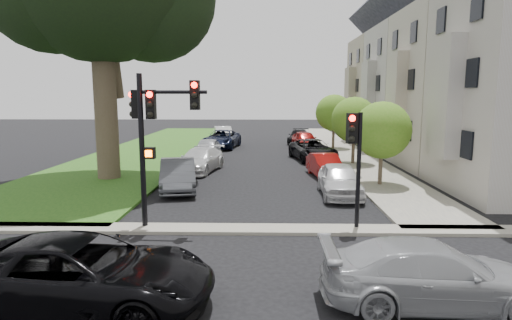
{
  "coord_description": "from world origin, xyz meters",
  "views": [
    {
      "loc": [
        0.37,
        -12.05,
        4.59
      ],
      "look_at": [
        0.0,
        5.0,
        2.0
      ],
      "focal_mm": 30.0,
      "sensor_mm": 36.0,
      "label": 1
    }
  ],
  "objects_px": {
    "car_cross_near": "(80,274)",
    "car_parked_7": "(207,149)",
    "car_parked_3": "(305,140)",
    "car_parked_8": "(222,139)",
    "traffic_signal_secondary": "(355,149)",
    "car_parked_0": "(340,180)",
    "car_parked_5": "(178,175)",
    "car_parked_2": "(313,150)",
    "small_tree_a": "(382,130)",
    "car_parked_9": "(223,134)",
    "car_parked_6": "(200,160)",
    "small_tree_b": "(354,120)",
    "traffic_signal_main": "(154,123)",
    "car_parked_1": "(325,166)",
    "car_parked_4": "(299,137)",
    "car_cross_far": "(432,274)",
    "small_tree_c": "(334,113)"
  },
  "relations": [
    {
      "from": "small_tree_c",
      "to": "car_parked_5",
      "type": "relative_size",
      "value": 1.01
    },
    {
      "from": "traffic_signal_secondary",
      "to": "car_parked_7",
      "type": "bearing_deg",
      "value": 113.6
    },
    {
      "from": "car_cross_near",
      "to": "car_parked_4",
      "type": "distance_m",
      "value": 33.06
    },
    {
      "from": "small_tree_c",
      "to": "car_parked_3",
      "type": "relative_size",
      "value": 1.06
    },
    {
      "from": "car_parked_3",
      "to": "car_cross_near",
      "type": "bearing_deg",
      "value": -112.19
    },
    {
      "from": "car_cross_far",
      "to": "traffic_signal_main",
      "type": "bearing_deg",
      "value": 54.55
    },
    {
      "from": "small_tree_b",
      "to": "car_parked_3",
      "type": "distance_m",
      "value": 9.6
    },
    {
      "from": "small_tree_c",
      "to": "traffic_signal_main",
      "type": "distance_m",
      "value": 24.25
    },
    {
      "from": "car_cross_far",
      "to": "traffic_signal_secondary",
      "type": "bearing_deg",
      "value": 7.22
    },
    {
      "from": "car_parked_2",
      "to": "car_parked_7",
      "type": "distance_m",
      "value": 7.62
    },
    {
      "from": "car_parked_3",
      "to": "car_parked_6",
      "type": "distance_m",
      "value": 13.92
    },
    {
      "from": "small_tree_b",
      "to": "car_parked_4",
      "type": "distance_m",
      "value": 13.12
    },
    {
      "from": "car_parked_4",
      "to": "car_parked_9",
      "type": "relative_size",
      "value": 1.0
    },
    {
      "from": "car_parked_6",
      "to": "traffic_signal_main",
      "type": "bearing_deg",
      "value": -78.21
    },
    {
      "from": "car_parked_3",
      "to": "car_cross_far",
      "type": "bearing_deg",
      "value": -97.28
    },
    {
      "from": "car_parked_6",
      "to": "traffic_signal_secondary",
      "type": "bearing_deg",
      "value": -47.41
    },
    {
      "from": "car_cross_near",
      "to": "car_parked_6",
      "type": "bearing_deg",
      "value": 2.67
    },
    {
      "from": "car_cross_far",
      "to": "car_parked_2",
      "type": "height_order",
      "value": "car_parked_2"
    },
    {
      "from": "car_cross_near",
      "to": "car_cross_far",
      "type": "xyz_separation_m",
      "value": [
        7.62,
        0.39,
        -0.09
      ]
    },
    {
      "from": "car_parked_7",
      "to": "car_parked_9",
      "type": "distance_m",
      "value": 11.75
    },
    {
      "from": "car_cross_near",
      "to": "car_parked_9",
      "type": "bearing_deg",
      "value": 3.11
    },
    {
      "from": "car_parked_6",
      "to": "car_parked_5",
      "type": "bearing_deg",
      "value": -82.37
    },
    {
      "from": "small_tree_b",
      "to": "car_parked_6",
      "type": "bearing_deg",
      "value": -164.32
    },
    {
      "from": "car_parked_5",
      "to": "small_tree_b",
      "type": "bearing_deg",
      "value": 26.97
    },
    {
      "from": "car_parked_0",
      "to": "car_parked_1",
      "type": "bearing_deg",
      "value": 91.67
    },
    {
      "from": "car_parked_4",
      "to": "car_parked_8",
      "type": "height_order",
      "value": "car_parked_8"
    },
    {
      "from": "car_parked_8",
      "to": "car_parked_2",
      "type": "bearing_deg",
      "value": -37.4
    },
    {
      "from": "car_parked_0",
      "to": "car_parked_7",
      "type": "distance_m",
      "value": 13.77
    },
    {
      "from": "car_parked_5",
      "to": "car_parked_7",
      "type": "relative_size",
      "value": 1.06
    },
    {
      "from": "traffic_signal_main",
      "to": "car_parked_7",
      "type": "height_order",
      "value": "traffic_signal_main"
    },
    {
      "from": "car_parked_8",
      "to": "car_parked_9",
      "type": "height_order",
      "value": "car_parked_8"
    },
    {
      "from": "traffic_signal_secondary",
      "to": "car_cross_far",
      "type": "distance_m",
      "value": 5.71
    },
    {
      "from": "car_cross_near",
      "to": "car_parked_1",
      "type": "relative_size",
      "value": 1.44
    },
    {
      "from": "small_tree_a",
      "to": "car_parked_8",
      "type": "bearing_deg",
      "value": 121.39
    },
    {
      "from": "traffic_signal_secondary",
      "to": "car_parked_0",
      "type": "relative_size",
      "value": 0.92
    },
    {
      "from": "car_parked_7",
      "to": "car_parked_9",
      "type": "bearing_deg",
      "value": 89.28
    },
    {
      "from": "traffic_signal_main",
      "to": "car_parked_0",
      "type": "xyz_separation_m",
      "value": [
        7.18,
        5.01,
        -2.91
      ]
    },
    {
      "from": "car_cross_near",
      "to": "car_parked_7",
      "type": "distance_m",
      "value": 22.17
    },
    {
      "from": "small_tree_a",
      "to": "car_parked_0",
      "type": "distance_m",
      "value": 3.84
    },
    {
      "from": "small_tree_a",
      "to": "car_cross_near",
      "type": "height_order",
      "value": "small_tree_a"
    },
    {
      "from": "car_parked_3",
      "to": "car_parked_5",
      "type": "height_order",
      "value": "car_parked_5"
    },
    {
      "from": "small_tree_b",
      "to": "traffic_signal_secondary",
      "type": "height_order",
      "value": "small_tree_b"
    },
    {
      "from": "car_parked_3",
      "to": "car_parked_7",
      "type": "height_order",
      "value": "car_parked_3"
    },
    {
      "from": "car_parked_0",
      "to": "car_parked_5",
      "type": "bearing_deg",
      "value": 174.13
    },
    {
      "from": "car_parked_3",
      "to": "car_parked_5",
      "type": "bearing_deg",
      "value": -122.11
    },
    {
      "from": "car_parked_0",
      "to": "small_tree_a",
      "type": "bearing_deg",
      "value": 42.9
    },
    {
      "from": "small_tree_b",
      "to": "car_parked_2",
      "type": "bearing_deg",
      "value": 141.75
    },
    {
      "from": "car_cross_near",
      "to": "car_parked_7",
      "type": "bearing_deg",
      "value": 3.34
    },
    {
      "from": "car_parked_3",
      "to": "car_parked_8",
      "type": "distance_m",
      "value": 7.28
    },
    {
      "from": "car_parked_2",
      "to": "car_parked_5",
      "type": "bearing_deg",
      "value": -138.0
    }
  ]
}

